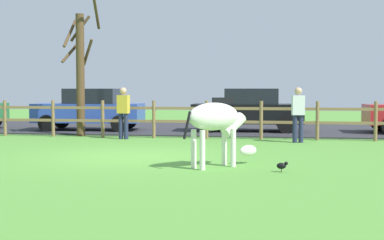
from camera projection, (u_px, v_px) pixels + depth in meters
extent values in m
plane|color=#549338|center=(130.00, 156.00, 13.21)|extent=(60.00, 60.00, 0.00)
cube|color=#2D2D33|center=(194.00, 128.00, 22.37)|extent=(28.00, 7.40, 0.05)
cylinder|color=olive|center=(5.00, 118.00, 19.05)|extent=(0.11, 0.11, 1.22)
cylinder|color=olive|center=(53.00, 118.00, 18.77)|extent=(0.11, 0.11, 1.22)
cylinder|color=olive|center=(103.00, 119.00, 18.48)|extent=(0.11, 0.11, 1.22)
cylinder|color=olive|center=(154.00, 119.00, 18.20)|extent=(0.11, 0.11, 1.22)
cylinder|color=olive|center=(207.00, 120.00, 17.91)|extent=(0.11, 0.11, 1.22)
cylinder|color=olive|center=(261.00, 120.00, 17.63)|extent=(0.11, 0.11, 1.22)
cylinder|color=olive|center=(317.00, 121.00, 17.34)|extent=(0.11, 0.11, 1.22)
cylinder|color=olive|center=(376.00, 121.00, 17.06)|extent=(0.11, 0.11, 1.22)
cube|color=olive|center=(154.00, 121.00, 18.20)|extent=(20.80, 0.06, 0.09)
cube|color=olive|center=(154.00, 108.00, 18.18)|extent=(20.80, 0.06, 0.09)
cylinder|color=#513A23|center=(80.00, 75.00, 18.91)|extent=(0.28, 0.28, 4.12)
cylinder|color=#513A23|center=(96.00, 12.00, 18.80)|extent=(0.30, 1.17, 1.03)
cylinder|color=#513A23|center=(70.00, 33.00, 18.95)|extent=(0.23, 0.85, 1.01)
cylinder|color=#513A23|center=(88.00, 52.00, 19.05)|extent=(0.55, 0.51, 0.88)
cylinder|color=#513A23|center=(80.00, 29.00, 19.13)|extent=(0.69, 0.32, 0.92)
cylinder|color=#513A23|center=(72.00, 50.00, 19.14)|extent=(0.57, 0.84, 0.91)
ellipsoid|color=white|center=(214.00, 116.00, 11.23)|extent=(1.20, 1.23, 0.56)
cylinder|color=white|center=(224.00, 147.00, 11.62)|extent=(0.11, 0.11, 0.78)
cylinder|color=white|center=(233.00, 148.00, 11.40)|extent=(0.11, 0.11, 0.78)
cylinder|color=white|center=(194.00, 149.00, 11.14)|extent=(0.11, 0.11, 0.78)
cylinder|color=white|center=(202.00, 150.00, 10.91)|extent=(0.11, 0.11, 0.78)
cylinder|color=white|center=(233.00, 125.00, 11.56)|extent=(0.58, 0.59, 0.51)
ellipsoid|color=white|center=(248.00, 151.00, 11.85)|extent=(0.45, 0.46, 0.24)
cube|color=black|center=(223.00, 100.00, 11.37)|extent=(0.41, 0.44, 0.12)
cylinder|color=black|center=(187.00, 125.00, 10.83)|extent=(0.17, 0.17, 0.54)
cylinder|color=black|center=(281.00, 170.00, 10.68)|extent=(0.01, 0.01, 0.06)
cylinder|color=black|center=(281.00, 171.00, 10.64)|extent=(0.01, 0.01, 0.06)
ellipsoid|color=black|center=(281.00, 166.00, 10.66)|extent=(0.18, 0.10, 0.12)
sphere|color=black|center=(286.00, 163.00, 10.64)|extent=(0.07, 0.07, 0.07)
cylinder|color=black|center=(379.00, 123.00, 20.63)|extent=(0.61, 0.21, 0.60)
cube|color=#2D4CAD|center=(89.00, 113.00, 21.13)|extent=(4.11, 1.98, 0.70)
cube|color=black|center=(93.00, 96.00, 21.08)|extent=(2.01, 1.69, 0.56)
cylinder|color=black|center=(46.00, 123.00, 20.43)|extent=(0.61, 0.22, 0.60)
cylinder|color=black|center=(62.00, 121.00, 22.12)|extent=(0.61, 0.22, 0.60)
cylinder|color=black|center=(119.00, 124.00, 20.18)|extent=(0.61, 0.22, 0.60)
cylinder|color=black|center=(129.00, 121.00, 21.87)|extent=(0.61, 0.22, 0.60)
cube|color=black|center=(247.00, 113.00, 20.54)|extent=(4.07, 1.88, 0.70)
cube|color=black|center=(252.00, 96.00, 20.49)|extent=(1.97, 1.65, 0.56)
cylinder|color=black|center=(209.00, 124.00, 19.88)|extent=(0.61, 0.21, 0.60)
cylinder|color=black|center=(213.00, 121.00, 21.57)|extent=(0.61, 0.21, 0.60)
cylinder|color=black|center=(286.00, 125.00, 19.56)|extent=(0.61, 0.21, 0.60)
cylinder|color=black|center=(284.00, 122.00, 21.24)|extent=(0.61, 0.21, 0.60)
cylinder|color=#232847|center=(121.00, 126.00, 17.83)|extent=(0.14, 0.14, 0.82)
cylinder|color=#232847|center=(126.00, 126.00, 17.77)|extent=(0.14, 0.14, 0.82)
cube|color=gold|center=(123.00, 104.00, 17.76)|extent=(0.39, 0.26, 0.58)
sphere|color=tan|center=(123.00, 91.00, 17.74)|extent=(0.22, 0.22, 0.22)
cylinder|color=#232847|center=(295.00, 129.00, 16.61)|extent=(0.14, 0.14, 0.82)
cylinder|color=#232847|center=(301.00, 129.00, 16.61)|extent=(0.14, 0.14, 0.82)
cube|color=silver|center=(298.00, 105.00, 16.58)|extent=(0.39, 0.28, 0.58)
sphere|color=tan|center=(298.00, 91.00, 16.55)|extent=(0.22, 0.22, 0.22)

